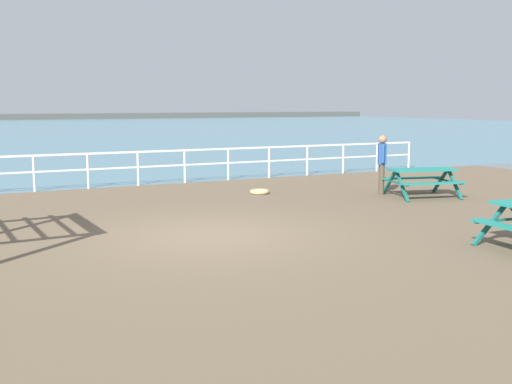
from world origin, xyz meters
name	(u,v)px	position (x,y,z in m)	size (l,w,h in m)	color
ground_plane	(210,240)	(0.00, 0.00, -0.10)	(30.00, 24.00, 0.20)	brown
sea_band	(2,130)	(0.00, 52.75, 0.00)	(142.00, 90.00, 0.01)	teal
seaward_railing	(113,163)	(0.00, 7.75, 0.73)	(23.07, 0.07, 1.08)	white
picnic_table_near_right	(422,176)	(7.07, 2.00, 0.58)	(2.09, 1.88, 0.80)	#1E7A70
visitor	(382,161)	(6.41, 2.92, 0.95)	(0.37, 0.46, 1.66)	#4C4233
rope_coil	(260,192)	(3.37, 4.53, 0.06)	(0.55, 0.55, 0.11)	tan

